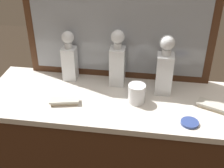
# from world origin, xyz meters

# --- Properties ---
(dresser) EXTENTS (1.28, 0.47, 0.87)m
(dresser) POSITION_xyz_m (0.00, 0.00, 0.43)
(dresser) COLOR #472816
(dresser) RESTS_ON ground_plane
(dresser_mirror) EXTENTS (0.97, 0.03, 0.76)m
(dresser_mirror) POSITION_xyz_m (0.00, 0.22, 1.24)
(dresser_mirror) COLOR #472816
(dresser_mirror) RESTS_ON dresser
(crystal_decanter_right) EXTENTS (0.08, 0.08, 0.31)m
(crystal_decanter_right) POSITION_xyz_m (0.25, 0.09, 0.99)
(crystal_decanter_right) COLOR white
(crystal_decanter_right) RESTS_ON dresser
(crystal_decanter_rear) EXTENTS (0.07, 0.07, 0.27)m
(crystal_decanter_rear) POSITION_xyz_m (-0.25, 0.15, 0.98)
(crystal_decanter_rear) COLOR white
(crystal_decanter_rear) RESTS_ON dresser
(crystal_decanter_far_right) EXTENTS (0.08, 0.08, 0.30)m
(crystal_decanter_far_right) POSITION_xyz_m (0.01, 0.14, 0.99)
(crystal_decanter_far_right) COLOR white
(crystal_decanter_far_right) RESTS_ON dresser
(crystal_tumbler_rear) EXTENTS (0.08, 0.08, 0.09)m
(crystal_tumbler_rear) POSITION_xyz_m (0.12, -0.02, 0.91)
(crystal_tumbler_rear) COLOR white
(crystal_tumbler_rear) RESTS_ON dresser
(silver_brush_center) EXTENTS (0.15, 0.08, 0.02)m
(silver_brush_center) POSITION_xyz_m (-0.22, -0.08, 0.88)
(silver_brush_center) COLOR #B7A88C
(silver_brush_center) RESTS_ON dresser
(silver_brush_far_right) EXTENTS (0.16, 0.11, 0.02)m
(silver_brush_far_right) POSITION_xyz_m (0.48, -0.02, 0.88)
(silver_brush_far_right) COLOR #B7A88C
(silver_brush_far_right) RESTS_ON dresser
(porcelain_dish) EXTENTS (0.08, 0.08, 0.01)m
(porcelain_dish) POSITION_xyz_m (0.37, -0.15, 0.87)
(porcelain_dish) COLOR #33478C
(porcelain_dish) RESTS_ON dresser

